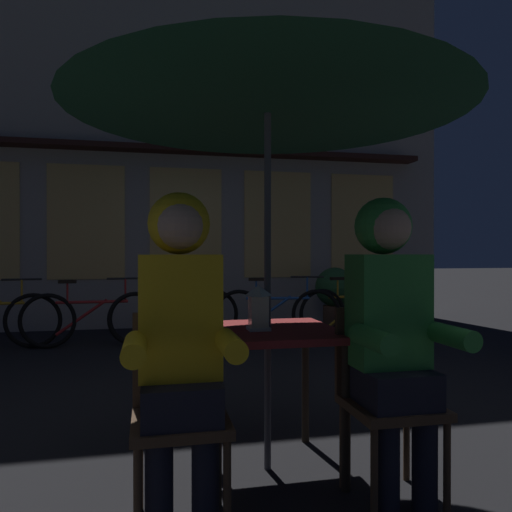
{
  "coord_description": "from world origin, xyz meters",
  "views": [
    {
      "loc": [
        -0.6,
        -2.48,
        1.14
      ],
      "look_at": [
        0.0,
        0.29,
        1.12
      ],
      "focal_mm": 34.13,
      "sensor_mm": 36.0,
      "label": 1
    }
  ],
  "objects": [
    {
      "name": "ground_plane",
      "position": [
        0.0,
        0.0,
        0.0
      ],
      "size": [
        60.0,
        60.0,
        0.0
      ],
      "primitive_type": "plane",
      "color": "black"
    },
    {
      "name": "cafe_table",
      "position": [
        0.0,
        0.0,
        0.64
      ],
      "size": [
        0.72,
        0.72,
        0.74
      ],
      "color": "maroon",
      "rests_on": "ground_plane"
    },
    {
      "name": "patio_umbrella",
      "position": [
        0.0,
        0.0,
        2.06
      ],
      "size": [
        2.1,
        2.1,
        2.31
      ],
      "color": "#4C4C51",
      "rests_on": "ground_plane"
    },
    {
      "name": "lantern",
      "position": [
        -0.06,
        -0.04,
        0.86
      ],
      "size": [
        0.11,
        0.11,
        0.23
      ],
      "color": "white",
      "rests_on": "cafe_table"
    },
    {
      "name": "chair_left",
      "position": [
        -0.48,
        -0.37,
        0.49
      ],
      "size": [
        0.4,
        0.4,
        0.87
      ],
      "color": "#513823",
      "rests_on": "ground_plane"
    },
    {
      "name": "chair_right",
      "position": [
        0.48,
        -0.37,
        0.49
      ],
      "size": [
        0.4,
        0.4,
        0.87
      ],
      "color": "#513823",
      "rests_on": "ground_plane"
    },
    {
      "name": "person_left_hooded",
      "position": [
        -0.48,
        -0.43,
        0.85
      ],
      "size": [
        0.45,
        0.56,
        1.4
      ],
      "color": "black",
      "rests_on": "ground_plane"
    },
    {
      "name": "person_right_hooded",
      "position": [
        0.48,
        -0.43,
        0.85
      ],
      "size": [
        0.45,
        0.56,
        1.4
      ],
      "color": "black",
      "rests_on": "ground_plane"
    },
    {
      "name": "shopfront_building",
      "position": [
        -0.8,
        5.4,
        3.09
      ],
      "size": [
        10.0,
        0.93,
        6.2
      ],
      "color": "#9E9389",
      "rests_on": "ground_plane"
    },
    {
      "name": "bicycle_second",
      "position": [
        -1.3,
        3.7,
        0.35
      ],
      "size": [
        1.68,
        0.08,
        0.84
      ],
      "color": "black",
      "rests_on": "ground_plane"
    },
    {
      "name": "bicycle_third",
      "position": [
        -0.29,
        3.77,
        0.35
      ],
      "size": [
        1.67,
        0.32,
        0.84
      ],
      "color": "black",
      "rests_on": "ground_plane"
    },
    {
      "name": "bicycle_fourth",
      "position": [
        1.03,
        3.69,
        0.35
      ],
      "size": [
        1.67,
        0.32,
        0.84
      ],
      "color": "black",
      "rests_on": "ground_plane"
    },
    {
      "name": "bicycle_fifth",
      "position": [
        2.14,
        3.7,
        0.35
      ],
      "size": [
        1.68,
        0.17,
        0.84
      ],
      "color": "black",
      "rests_on": "ground_plane"
    },
    {
      "name": "potted_plant",
      "position": [
        2.14,
        4.49,
        0.54
      ],
      "size": [
        0.6,
        0.6,
        0.92
      ],
      "color": "brown",
      "rests_on": "ground_plane"
    }
  ]
}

